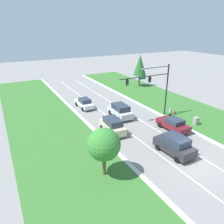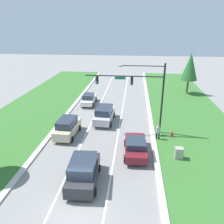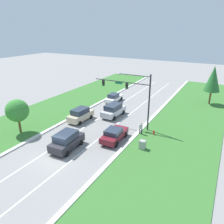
{
  "view_description": "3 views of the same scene",
  "coord_description": "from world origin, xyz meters",
  "px_view_note": "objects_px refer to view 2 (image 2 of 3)",
  "views": [
    {
      "loc": [
        -15.83,
        -12.44,
        12.95
      ],
      "look_at": [
        -2.6,
        12.22,
        1.87
      ],
      "focal_mm": 35.0,
      "sensor_mm": 36.0,
      "label": 1
    },
    {
      "loc": [
        3.42,
        -11.03,
        11.36
      ],
      "look_at": [
        0.91,
        12.7,
        1.89
      ],
      "focal_mm": 35.0,
      "sensor_mm": 36.0,
      "label": 2
    },
    {
      "loc": [
        15.24,
        -14.86,
        13.39
      ],
      "look_at": [
        0.7,
        11.88,
        1.59
      ],
      "focal_mm": 35.0,
      "sensor_mm": 36.0,
      "label": 3
    }
  ],
  "objects_px": {
    "conifer_near_right_tree": "(190,67)",
    "traffic_signal_mast": "(140,87)",
    "white_sedan": "(89,99)",
    "pedestrian": "(158,132)",
    "champagne_suv": "(67,127)",
    "fire_hydrant": "(172,135)",
    "burgundy_sedan": "(136,147)",
    "silver_suv": "(104,114)",
    "charcoal_suv": "(83,171)",
    "utility_cabinet": "(179,153)"
  },
  "relations": [
    {
      "from": "charcoal_suv",
      "to": "burgundy_sedan",
      "type": "distance_m",
      "value": 5.93
    },
    {
      "from": "silver_suv",
      "to": "conifer_near_right_tree",
      "type": "xyz_separation_m",
      "value": [
        12.96,
        13.65,
        3.79
      ]
    },
    {
      "from": "fire_hydrant",
      "to": "champagne_suv",
      "type": "bearing_deg",
      "value": -176.58
    },
    {
      "from": "pedestrian",
      "to": "fire_hydrant",
      "type": "bearing_deg",
      "value": -164.94
    },
    {
      "from": "burgundy_sedan",
      "to": "pedestrian",
      "type": "xyz_separation_m",
      "value": [
        2.34,
        3.16,
        0.1
      ]
    },
    {
      "from": "burgundy_sedan",
      "to": "fire_hydrant",
      "type": "bearing_deg",
      "value": 41.59
    },
    {
      "from": "traffic_signal_mast",
      "to": "burgundy_sedan",
      "type": "xyz_separation_m",
      "value": [
        -0.28,
        -4.79,
        -4.42
      ]
    },
    {
      "from": "conifer_near_right_tree",
      "to": "white_sedan",
      "type": "bearing_deg",
      "value": -155.89
    },
    {
      "from": "white_sedan",
      "to": "utility_cabinet",
      "type": "height_order",
      "value": "white_sedan"
    },
    {
      "from": "traffic_signal_mast",
      "to": "champagne_suv",
      "type": "relative_size",
      "value": 1.83
    },
    {
      "from": "pedestrian",
      "to": "utility_cabinet",
      "type": "bearing_deg",
      "value": 108.05
    },
    {
      "from": "utility_cabinet",
      "to": "conifer_near_right_tree",
      "type": "bearing_deg",
      "value": 76.47
    },
    {
      "from": "traffic_signal_mast",
      "to": "utility_cabinet",
      "type": "bearing_deg",
      "value": -54.59
    },
    {
      "from": "traffic_signal_mast",
      "to": "silver_suv",
      "type": "xyz_separation_m",
      "value": [
        -4.23,
        2.38,
        -4.22
      ]
    },
    {
      "from": "white_sedan",
      "to": "fire_hydrant",
      "type": "height_order",
      "value": "white_sedan"
    },
    {
      "from": "pedestrian",
      "to": "champagne_suv",
      "type": "bearing_deg",
      "value": -5.99
    },
    {
      "from": "white_sedan",
      "to": "pedestrian",
      "type": "xyz_separation_m",
      "value": [
        9.6,
        -10.38,
        0.1
      ]
    },
    {
      "from": "charcoal_suv",
      "to": "white_sedan",
      "type": "bearing_deg",
      "value": 97.47
    },
    {
      "from": "white_sedan",
      "to": "burgundy_sedan",
      "type": "height_order",
      "value": "white_sedan"
    },
    {
      "from": "charcoal_suv",
      "to": "utility_cabinet",
      "type": "relative_size",
      "value": 4.12
    },
    {
      "from": "traffic_signal_mast",
      "to": "utility_cabinet",
      "type": "distance_m",
      "value": 7.84
    },
    {
      "from": "white_sedan",
      "to": "fire_hydrant",
      "type": "bearing_deg",
      "value": -42.15
    },
    {
      "from": "fire_hydrant",
      "to": "conifer_near_right_tree",
      "type": "distance_m",
      "value": 18.32
    },
    {
      "from": "champagne_suv",
      "to": "charcoal_suv",
      "type": "bearing_deg",
      "value": -62.44
    },
    {
      "from": "traffic_signal_mast",
      "to": "burgundy_sedan",
      "type": "relative_size",
      "value": 1.79
    },
    {
      "from": "traffic_signal_mast",
      "to": "white_sedan",
      "type": "xyz_separation_m",
      "value": [
        -7.54,
        8.75,
        -4.42
      ]
    },
    {
      "from": "traffic_signal_mast",
      "to": "fire_hydrant",
      "type": "bearing_deg",
      "value": -15.28
    },
    {
      "from": "charcoal_suv",
      "to": "silver_suv",
      "type": "relative_size",
      "value": 0.94
    },
    {
      "from": "silver_suv",
      "to": "champagne_suv",
      "type": "height_order",
      "value": "silver_suv"
    },
    {
      "from": "conifer_near_right_tree",
      "to": "traffic_signal_mast",
      "type": "bearing_deg",
      "value": -118.57
    },
    {
      "from": "silver_suv",
      "to": "fire_hydrant",
      "type": "relative_size",
      "value": 7.07
    },
    {
      "from": "traffic_signal_mast",
      "to": "silver_suv",
      "type": "distance_m",
      "value": 6.44
    },
    {
      "from": "charcoal_suv",
      "to": "conifer_near_right_tree",
      "type": "bearing_deg",
      "value": 59.87
    },
    {
      "from": "silver_suv",
      "to": "utility_cabinet",
      "type": "relative_size",
      "value": 4.4
    },
    {
      "from": "charcoal_suv",
      "to": "conifer_near_right_tree",
      "type": "height_order",
      "value": "conifer_near_right_tree"
    },
    {
      "from": "burgundy_sedan",
      "to": "pedestrian",
      "type": "height_order",
      "value": "pedestrian"
    },
    {
      "from": "silver_suv",
      "to": "pedestrian",
      "type": "height_order",
      "value": "silver_suv"
    },
    {
      "from": "silver_suv",
      "to": "conifer_near_right_tree",
      "type": "distance_m",
      "value": 19.2
    },
    {
      "from": "white_sedan",
      "to": "utility_cabinet",
      "type": "distance_m",
      "value": 17.82
    },
    {
      "from": "white_sedan",
      "to": "champagne_suv",
      "type": "xyz_separation_m",
      "value": [
        -0.22,
        -10.44,
        0.17
      ]
    },
    {
      "from": "traffic_signal_mast",
      "to": "conifer_near_right_tree",
      "type": "height_order",
      "value": "traffic_signal_mast"
    },
    {
      "from": "silver_suv",
      "to": "burgundy_sedan",
      "type": "bearing_deg",
      "value": -58.54
    },
    {
      "from": "traffic_signal_mast",
      "to": "charcoal_suv",
      "type": "bearing_deg",
      "value": -114.64
    },
    {
      "from": "burgundy_sedan",
      "to": "fire_hydrant",
      "type": "relative_size",
      "value": 6.69
    },
    {
      "from": "champagne_suv",
      "to": "fire_hydrant",
      "type": "distance_m",
      "value": 11.47
    },
    {
      "from": "silver_suv",
      "to": "utility_cabinet",
      "type": "xyz_separation_m",
      "value": [
        7.87,
        -7.51,
        -0.46
      ]
    },
    {
      "from": "white_sedan",
      "to": "conifer_near_right_tree",
      "type": "xyz_separation_m",
      "value": [
        16.27,
        7.28,
        3.98
      ]
    },
    {
      "from": "traffic_signal_mast",
      "to": "champagne_suv",
      "type": "height_order",
      "value": "traffic_signal_mast"
    },
    {
      "from": "charcoal_suv",
      "to": "fire_hydrant",
      "type": "bearing_deg",
      "value": 43.17
    },
    {
      "from": "traffic_signal_mast",
      "to": "silver_suv",
      "type": "relative_size",
      "value": 1.69
    }
  ]
}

